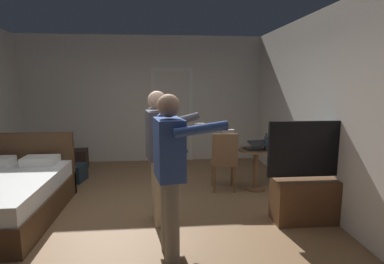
% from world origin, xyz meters
% --- Properties ---
extents(ground_plane, '(7.07, 7.07, 0.00)m').
position_xyz_m(ground_plane, '(0.00, 0.00, 0.00)').
color(ground_plane, olive).
extents(wall_back, '(5.58, 0.12, 2.83)m').
position_xyz_m(wall_back, '(0.00, 3.27, 1.41)').
color(wall_back, silver).
rests_on(wall_back, ground_plane).
extents(wall_right, '(0.12, 6.67, 2.83)m').
position_xyz_m(wall_right, '(2.73, 0.00, 1.41)').
color(wall_right, silver).
rests_on(wall_right, ground_plane).
extents(doorway_frame, '(0.93, 0.08, 2.13)m').
position_xyz_m(doorway_frame, '(0.64, 3.19, 1.22)').
color(doorway_frame, white).
rests_on(doorway_frame, ground_plane).
extents(tv_flatscreen, '(1.24, 0.40, 1.34)m').
position_xyz_m(tv_flatscreen, '(2.37, -0.17, 0.41)').
color(tv_flatscreen, brown).
rests_on(tv_flatscreen, ground_plane).
extents(side_table, '(0.59, 0.59, 0.70)m').
position_xyz_m(side_table, '(1.99, 1.09, 0.47)').
color(side_table, brown).
rests_on(side_table, ground_plane).
extents(laptop, '(0.39, 0.39, 0.16)m').
position_xyz_m(laptop, '(1.97, 1.05, 0.75)').
color(laptop, black).
rests_on(laptop, side_table).
extents(bottle_on_table, '(0.06, 0.06, 0.28)m').
position_xyz_m(bottle_on_table, '(2.13, 1.01, 0.82)').
color(bottle_on_table, '#1F2D31').
rests_on(bottle_on_table, side_table).
extents(wooden_chair, '(0.45, 0.45, 0.99)m').
position_xyz_m(wooden_chair, '(1.44, 1.07, 0.54)').
color(wooden_chair, brown).
rests_on(wooden_chair, ground_plane).
extents(person_blue_shirt, '(0.79, 0.60, 1.71)m').
position_xyz_m(person_blue_shirt, '(0.51, -0.84, 0.99)').
color(person_blue_shirt, gray).
rests_on(person_blue_shirt, ground_plane).
extents(person_striped_shirt, '(0.73, 0.57, 1.71)m').
position_xyz_m(person_striped_shirt, '(0.38, -0.03, 0.99)').
color(person_striped_shirt, tan).
rests_on(person_striped_shirt, ground_plane).
extents(suitcase_dark, '(0.68, 0.49, 0.31)m').
position_xyz_m(suitcase_dark, '(-1.34, 1.84, 0.15)').
color(suitcase_dark, '#1E2D38').
rests_on(suitcase_dark, ground_plane).
extents(suitcase_small, '(0.64, 0.43, 0.42)m').
position_xyz_m(suitcase_small, '(-1.47, 2.61, 0.21)').
color(suitcase_small, black).
rests_on(suitcase_small, ground_plane).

